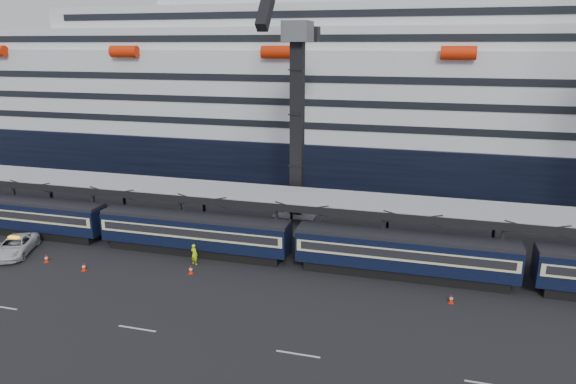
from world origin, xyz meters
The scene contains 11 objects.
ground centered at (0.00, 0.00, 0.00)m, with size 260.00×260.00×0.00m, color black.
train centered at (-4.65, 10.00, 2.20)m, with size 133.05×3.00×4.05m.
canopy centered at (0.00, 14.00, 5.25)m, with size 130.00×6.25×5.53m.
cruise_ship centered at (-1.08, 45.99, 12.34)m, with size 214.09×28.84×34.00m.
crane_dark_near centered at (-20.00, 18.59, 11.93)m, with size 4.50×17.75×35.08m.
pickup_truck centered at (-44.75, 5.02, 0.85)m, with size 2.83×6.14×1.71m, color silver.
worker centered at (-26.89, 7.50, 1.00)m, with size 0.73×0.48×1.99m, color #C8FF0D.
traffic_cone_a centered at (-40.56, 4.22, 0.40)m, with size 0.41×0.41×0.82m.
traffic_cone_b centered at (-35.92, 3.48, 0.40)m, with size 0.41×0.41×0.82m.
traffic_cone_c centered at (-26.31, 5.49, 0.41)m, with size 0.42×0.42×0.83m.
traffic_cone_d centered at (-4.00, 6.02, 0.37)m, with size 0.38×0.38×0.75m.
Camera 1 is at (-6.79, -32.79, 19.78)m, focal length 32.00 mm.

